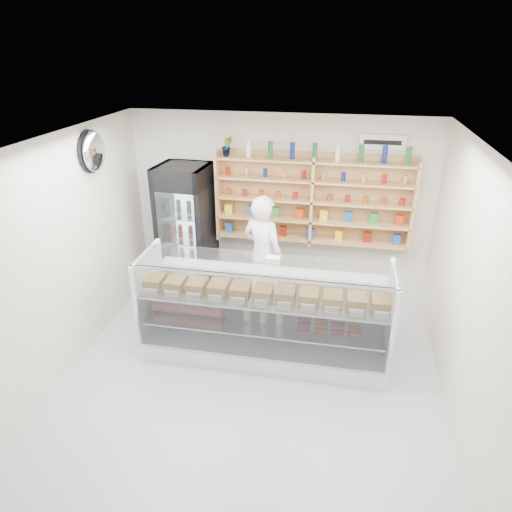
# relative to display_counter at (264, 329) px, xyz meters

# --- Properties ---
(room) EXTENTS (5.00, 5.00, 5.00)m
(room) POSITION_rel_display_counter_xyz_m (-0.08, -0.78, 1.04)
(room) COLOR #A0A0A4
(room) RESTS_ON ground
(display_counter) EXTENTS (3.06, 0.92, 1.33)m
(display_counter) POSITION_rel_display_counter_xyz_m (0.00, 0.00, 0.00)
(display_counter) COLOR white
(display_counter) RESTS_ON floor
(shop_worker) EXTENTS (0.78, 0.66, 1.81)m
(shop_worker) POSITION_rel_display_counter_xyz_m (-0.21, 1.05, 0.54)
(shop_worker) COLOR white
(shop_worker) RESTS_ON floor
(drinks_cooler) EXTENTS (0.81, 0.79, 2.08)m
(drinks_cooler) POSITION_rel_display_counter_xyz_m (-1.44, 1.35, 0.68)
(drinks_cooler) COLOR black
(drinks_cooler) RESTS_ON floor
(wall_shelving) EXTENTS (2.84, 0.28, 1.33)m
(wall_shelving) POSITION_rel_display_counter_xyz_m (0.42, 1.56, 1.23)
(wall_shelving) COLOR tan
(wall_shelving) RESTS_ON back_wall
(potted_plant) EXTENTS (0.19, 0.17, 0.29)m
(potted_plant) POSITION_rel_display_counter_xyz_m (-0.83, 1.56, 1.98)
(potted_plant) COLOR #1E6626
(potted_plant) RESTS_ON wall_shelving
(security_mirror) EXTENTS (0.15, 0.50, 0.50)m
(security_mirror) POSITION_rel_display_counter_xyz_m (-2.25, 0.42, 2.09)
(security_mirror) COLOR silver
(security_mirror) RESTS_ON left_wall
(wall_sign) EXTENTS (0.62, 0.03, 0.20)m
(wall_sign) POSITION_rel_display_counter_xyz_m (1.32, 1.69, 2.09)
(wall_sign) COLOR white
(wall_sign) RESTS_ON back_wall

